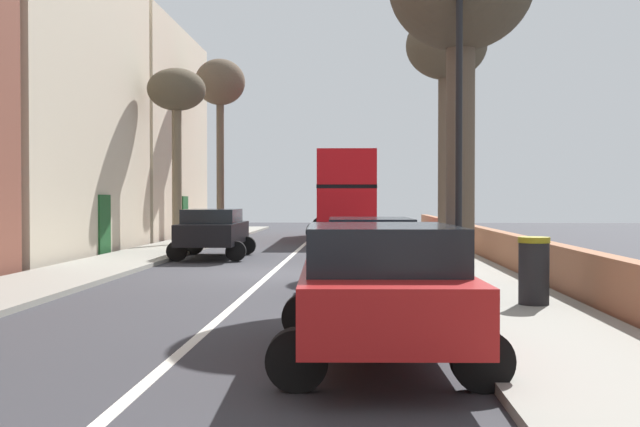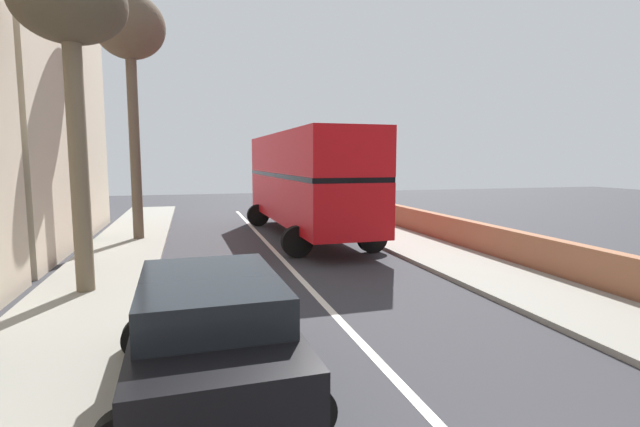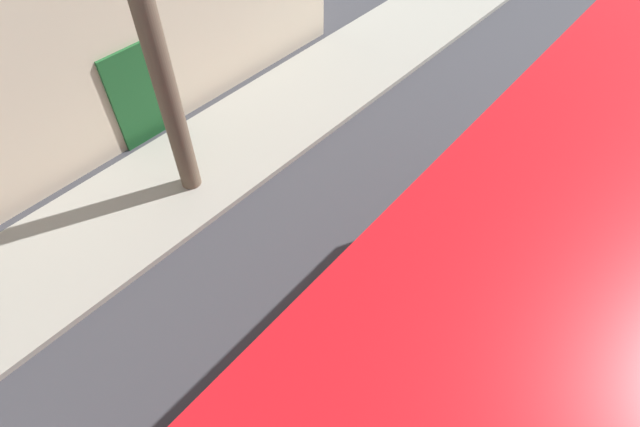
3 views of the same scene
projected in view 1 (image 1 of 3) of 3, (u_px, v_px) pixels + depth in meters
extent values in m
plane|color=#333338|center=(271.00, 274.00, 19.15)|extent=(84.00, 84.00, 0.00)
cube|color=silver|center=(271.00, 274.00, 19.15)|extent=(0.16, 54.00, 0.01)
cube|color=gray|center=(86.00, 271.00, 19.39)|extent=(2.60, 60.00, 0.12)
cube|color=gray|center=(461.00, 273.00, 18.91)|extent=(2.60, 60.00, 0.12)
cube|color=beige|center=(46.00, 101.00, 25.45)|extent=(4.00, 11.52, 10.70)
cube|color=#194C23|center=(104.00, 225.00, 25.44)|extent=(0.08, 1.10, 2.10)
cube|color=beige|center=(145.00, 134.00, 37.44)|extent=(4.00, 11.52, 10.52)
cube|color=#194C23|center=(185.00, 217.00, 37.42)|extent=(0.08, 1.10, 2.10)
cube|color=#9E6647|center=(522.00, 256.00, 18.82)|extent=(0.36, 54.00, 1.00)
cube|color=red|center=(345.00, 207.00, 35.92)|extent=(2.76, 10.85, 1.70)
cube|color=black|center=(345.00, 188.00, 35.90)|extent=(2.79, 10.74, 0.16)
cube|color=red|center=(345.00, 171.00, 35.89)|extent=(2.76, 10.85, 1.50)
cube|color=black|center=(344.00, 205.00, 41.29)|extent=(2.20, 0.11, 1.19)
cylinder|color=black|center=(321.00, 226.00, 39.64)|extent=(1.01, 0.32, 1.00)
cylinder|color=black|center=(369.00, 226.00, 39.58)|extent=(1.01, 0.32, 1.00)
cylinder|color=black|center=(317.00, 232.00, 32.31)|extent=(1.01, 0.32, 1.00)
cylinder|color=black|center=(375.00, 232.00, 32.24)|extent=(1.01, 0.32, 1.00)
cube|color=#1E389E|center=(369.00, 254.00, 15.65)|extent=(1.97, 4.61, 0.61)
cube|color=black|center=(370.00, 229.00, 15.41)|extent=(1.77, 2.55, 0.47)
cylinder|color=black|center=(326.00, 269.00, 17.09)|extent=(0.65, 0.24, 0.64)
cylinder|color=black|center=(407.00, 269.00, 17.05)|extent=(0.65, 0.24, 0.64)
cylinder|color=black|center=(324.00, 283.00, 14.27)|extent=(0.65, 0.24, 0.64)
cylinder|color=black|center=(422.00, 283.00, 14.23)|extent=(0.65, 0.24, 0.64)
cube|color=black|center=(214.00, 233.00, 24.42)|extent=(1.94, 4.58, 0.68)
cube|color=black|center=(213.00, 216.00, 24.18)|extent=(1.73, 2.54, 0.46)
cylinder|color=black|center=(194.00, 245.00, 25.85)|extent=(0.65, 0.24, 0.64)
cylinder|color=black|center=(247.00, 246.00, 25.81)|extent=(0.65, 0.24, 0.64)
cylinder|color=black|center=(177.00, 251.00, 23.04)|extent=(0.65, 0.24, 0.64)
cylinder|color=black|center=(236.00, 251.00, 23.00)|extent=(0.65, 0.24, 0.64)
cube|color=#AD1919|center=(380.00, 294.00, 8.80)|extent=(2.01, 4.50, 0.66)
cube|color=black|center=(381.00, 247.00, 8.57)|extent=(1.78, 2.50, 0.50)
cylinder|color=black|center=(305.00, 317.00, 10.19)|extent=(0.65, 0.25, 0.64)
cylinder|color=black|center=(440.00, 317.00, 10.18)|extent=(0.65, 0.25, 0.64)
cylinder|color=black|center=(297.00, 360.00, 7.45)|extent=(0.65, 0.25, 0.64)
cylinder|color=black|center=(482.00, 360.00, 7.43)|extent=(0.65, 0.25, 0.64)
cylinder|color=brown|center=(177.00, 173.00, 29.78)|extent=(0.39, 0.39, 5.79)
ellipsoid|color=#4C4233|center=(177.00, 90.00, 29.72)|extent=(2.35, 2.35, 1.70)
cylinder|color=brown|center=(220.00, 164.00, 36.94)|extent=(0.38, 0.38, 7.20)
ellipsoid|color=brown|center=(220.00, 82.00, 36.86)|extent=(2.50, 2.50, 2.30)
cylinder|color=brown|center=(446.00, 159.00, 23.19)|extent=(0.50, 0.50, 6.16)
ellipsoid|color=#4C4233|center=(446.00, 45.00, 23.12)|extent=(2.54, 2.54, 2.14)
cylinder|color=brown|center=(460.00, 147.00, 16.44)|extent=(0.64, 0.64, 5.97)
cylinder|color=black|center=(459.00, 141.00, 14.94)|extent=(0.14, 0.14, 6.00)
cylinder|color=black|center=(534.00, 274.00, 12.77)|extent=(0.52, 0.52, 1.07)
cylinder|color=olive|center=(534.00, 240.00, 12.76)|extent=(0.55, 0.55, 0.10)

